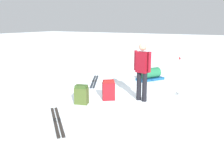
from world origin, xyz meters
TOP-DOWN VIEW (x-y plane):
  - ground_plane at (0.00, 0.00)m, footprint 80.00×80.00m
  - skier_standing at (-0.04, -1.02)m, footprint 0.29×0.56m
  - ski_pair_near at (-2.41, 0.14)m, footprint 1.31×1.41m
  - ski_pair_far at (1.16, 1.43)m, footprint 1.81×1.08m
  - backpack_large_dark at (-0.48, -0.15)m, footprint 0.38×0.41m
  - backpack_bright at (-1.14, 0.35)m, footprint 0.33×0.42m
  - ski_poles_planted_near at (1.02, -1.83)m, footprint 0.23×0.12m
  - ski_poles_planted_far at (0.07, -1.12)m, footprint 0.20×0.11m
  - gear_sled at (2.48, -0.37)m, footprint 1.17×0.97m

SIDE VIEW (x-z plane):
  - ground_plane at x=0.00m, z-range 0.00..0.00m
  - ski_pair_far at x=1.16m, z-range -0.01..0.04m
  - ski_pair_near at x=-2.41m, z-range -0.01..0.04m
  - gear_sled at x=2.48m, z-range -0.02..0.47m
  - backpack_bright at x=-1.14m, z-range -0.01..0.54m
  - backpack_large_dark at x=-0.48m, z-range -0.01..0.60m
  - ski_poles_planted_near at x=1.02m, z-range 0.07..1.28m
  - ski_poles_planted_far at x=0.07m, z-range 0.07..1.40m
  - skier_standing at x=-0.04m, z-range 0.10..1.80m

